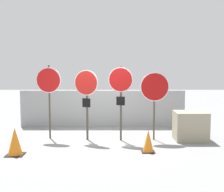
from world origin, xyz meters
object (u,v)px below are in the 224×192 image
stop_sign_3 (155,90)px  traffic_cone_0 (148,141)px  stop_sign_1 (86,90)px  storage_crate (190,126)px  stop_sign_2 (121,87)px  stop_sign_0 (49,85)px  traffic_cone_1 (15,142)px

stop_sign_3 → traffic_cone_0: bearing=-105.8°
stop_sign_1 → stop_sign_3: size_ratio=1.03×
stop_sign_3 → storage_crate: bearing=-2.1°
stop_sign_2 → stop_sign_0: bearing=-174.8°
stop_sign_2 → traffic_cone_0: bearing=-49.3°
traffic_cone_0 → stop_sign_1: bearing=142.1°
stop_sign_2 → traffic_cone_0: (0.71, -1.30, -1.37)m
traffic_cone_0 → traffic_cone_1: size_ratio=0.84×
stop_sign_3 → traffic_cone_0: 1.90m
traffic_cone_1 → stop_sign_2: bearing=29.6°
stop_sign_0 → stop_sign_3: bearing=3.5°
stop_sign_2 → storage_crate: (2.18, 0.07, -1.22)m
stop_sign_2 → traffic_cone_1: stop_sign_2 is taller
stop_sign_0 → storage_crate: (4.43, -0.21, -1.27)m
storage_crate → stop_sign_0: bearing=177.3°
stop_sign_3 → traffic_cone_1: size_ratio=2.94×
stop_sign_1 → storage_crate: (3.23, -0.00, -1.13)m
stop_sign_0 → traffic_cone_0: stop_sign_0 is taller
stop_sign_2 → traffic_cone_1: (-2.78, -1.58, -1.32)m
stop_sign_1 → stop_sign_2: bearing=16.6°
stop_sign_1 → storage_crate: bearing=20.4°
stop_sign_1 → traffic_cone_1: stop_sign_1 is taller
storage_crate → traffic_cone_0: bearing=-137.2°
stop_sign_0 → storage_crate: bearing=4.3°
traffic_cone_1 → stop_sign_1: bearing=43.8°
traffic_cone_1 → storage_crate: 5.22m
stop_sign_0 → stop_sign_3: size_ratio=1.10×
stop_sign_1 → storage_crate: size_ratio=2.21×
stop_sign_1 → stop_sign_3: 2.10m
stop_sign_3 → storage_crate: size_ratio=2.14×
stop_sign_2 → stop_sign_1: bearing=-171.8°
stop_sign_2 → storage_crate: size_ratio=2.32×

